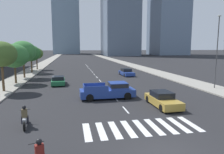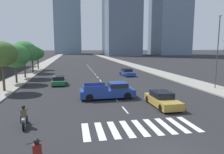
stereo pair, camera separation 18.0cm
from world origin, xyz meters
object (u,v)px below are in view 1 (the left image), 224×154
(sedan_gold_1, at_px, (163,99))
(street_tree_third, at_px, (23,52))
(pickup_truck, at_px, (110,91))
(sedan_green_0, at_px, (58,81))
(street_lamp_east, at_px, (217,47))
(street_tree_nearest, at_px, (1,54))
(street_tree_fourth, at_px, (31,53))
(street_tree_second, at_px, (14,56))
(motorcycle_lead, at_px, (25,118))
(sedan_blue_2, at_px, (126,72))
(street_tree_fifth, at_px, (36,54))

(sedan_gold_1, height_order, street_tree_third, street_tree_third)
(pickup_truck, relative_size, street_tree_third, 0.91)
(sedan_green_0, distance_m, street_lamp_east, 21.69)
(street_tree_nearest, xyz_separation_m, street_tree_fourth, (0.00, 18.48, -0.39))
(street_tree_second, bearing_deg, street_tree_nearest, -90.00)
(street_tree_third, bearing_deg, street_tree_fourth, 90.00)
(motorcycle_lead, distance_m, sedan_blue_2, 26.95)
(street_tree_nearest, bearing_deg, street_tree_fourth, 90.00)
(street_tree_nearest, bearing_deg, street_tree_fifth, 90.00)
(street_lamp_east, distance_m, street_tree_third, 29.84)
(sedan_gold_1, height_order, street_lamp_east, street_lamp_east)
(street_lamp_east, height_order, street_tree_nearest, street_lamp_east)
(motorcycle_lead, bearing_deg, street_tree_nearest, 13.53)
(pickup_truck, height_order, street_tree_fourth, street_tree_fourth)
(motorcycle_lead, bearing_deg, street_tree_third, 3.34)
(sedan_green_0, relative_size, sedan_gold_1, 0.96)
(street_tree_second, bearing_deg, street_tree_fifth, 90.00)
(sedan_gold_1, height_order, street_tree_fourth, street_tree_fourth)
(sedan_blue_2, distance_m, street_tree_third, 18.68)
(sedan_green_0, xyz_separation_m, street_lamp_east, (19.93, -7.14, 4.75))
(sedan_gold_1, bearing_deg, street_tree_nearest, -120.33)
(street_lamp_east, relative_size, street_tree_third, 1.45)
(motorcycle_lead, xyz_separation_m, street_tree_third, (-4.83, 23.39, 3.99))
(motorcycle_lead, distance_m, street_lamp_east, 23.43)
(pickup_truck, height_order, street_tree_second, street_tree_second)
(street_tree_second, bearing_deg, motorcycle_lead, -74.71)
(pickup_truck, xyz_separation_m, sedan_green_0, (-5.81, 9.34, -0.24))
(street_tree_fifth, bearing_deg, street_tree_nearest, -90.00)
(sedan_green_0, bearing_deg, sedan_blue_2, -61.02)
(street_lamp_east, bearing_deg, sedan_green_0, 160.28)
(street_lamp_east, bearing_deg, street_tree_fifth, 132.35)
(motorcycle_lead, bearing_deg, sedan_blue_2, -38.20)
(sedan_gold_1, xyz_separation_m, street_tree_second, (-16.05, 14.89, 3.50))
(pickup_truck, distance_m, street_tree_nearest, 13.60)
(sedan_green_0, distance_m, street_tree_fourth, 16.19)
(sedan_green_0, relative_size, street_tree_fifth, 0.86)
(street_lamp_east, distance_m, street_tree_nearest, 26.24)
(motorcycle_lead, bearing_deg, street_tree_fourth, 0.66)
(sedan_gold_1, relative_size, street_tree_nearest, 0.77)
(pickup_truck, bearing_deg, street_tree_third, 124.93)
(street_tree_second, xyz_separation_m, street_tree_fifth, (0.00, 19.68, -0.23))
(sedan_blue_2, bearing_deg, street_tree_nearest, -60.93)
(street_tree_fourth, bearing_deg, motorcycle_lead, -81.00)
(street_tree_second, height_order, street_tree_fourth, street_tree_second)
(pickup_truck, bearing_deg, sedan_blue_2, 68.84)
(street_lamp_east, distance_m, street_tree_second, 27.52)
(street_tree_fourth, xyz_separation_m, street_tree_fifth, (0.00, 6.83, -0.24))
(street_tree_fifth, bearing_deg, street_lamp_east, -47.65)
(motorcycle_lead, xyz_separation_m, pickup_truck, (7.07, 6.61, 0.23))
(street_lamp_east, xyz_separation_m, street_tree_fourth, (-26.02, 21.72, -1.20))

